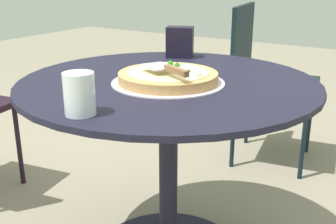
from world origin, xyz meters
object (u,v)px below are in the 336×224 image
Objects in this scene: drinking_cup at (78,93)px; patio_chair_corner at (263,71)px; patio_table at (168,137)px; pizza_on_tray at (168,78)px; pizza_server at (168,69)px; napkin_dispenser at (180,42)px.

patio_chair_corner reaches higher than drinking_cup.
patio_chair_corner is (0.05, -1.07, 0.01)m from patio_table.
pizza_on_tray is 0.07m from pizza_server.
patio_table is 2.72× the size of pizza_on_tray.
patio_chair_corner is (0.08, -1.10, -0.21)m from pizza_on_tray.
patio_table is 0.28m from pizza_server.
pizza_server reaches higher than pizza_on_tray.
pizza_on_tray is 0.38m from drinking_cup.
napkin_dispenser reaches higher than pizza_server.
drinking_cup is at bearing 80.43° from pizza_server.
pizza_on_tray reaches higher than patio_table.
drinking_cup is (0.00, 0.41, 0.26)m from patio_table.
pizza_server is (-0.05, 0.08, 0.27)m from patio_table.
patio_table is at bearing -90.64° from drinking_cup.
patio_table is 4.71× the size of pizza_server.
patio_chair_corner is (0.05, -1.48, -0.25)m from drinking_cup.
patio_table is at bearing -58.82° from pizza_server.
pizza_server reaches higher than patio_table.
patio_chair_corner reaches higher than pizza_on_tray.
drinking_cup is 1.50m from patio_chair_corner.
patio_chair_corner reaches higher than napkin_dispenser.
drinking_cup is at bearing 91.88° from patio_chair_corner.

